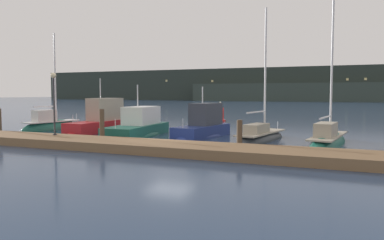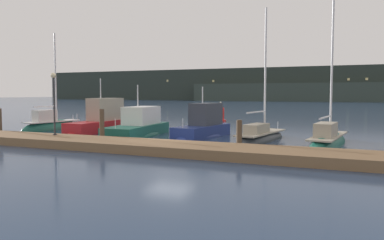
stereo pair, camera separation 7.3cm
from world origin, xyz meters
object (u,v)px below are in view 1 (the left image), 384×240
Objects in this scene: motorboat_berth_2 at (101,125)px; sailboat_berth_5 at (261,139)px; channel_buoy at (220,114)px; sailboat_berth_1 at (51,128)px; dock_lamppost at (54,93)px; motorboat_berth_4 at (203,131)px; motorboat_berth_3 at (138,131)px; sailboat_berth_6 at (328,143)px.

sailboat_berth_5 is at bearing -3.63° from motorboat_berth_2.
channel_buoy is (5.02, 13.34, 0.25)m from motorboat_berth_2.
sailboat_berth_1 is 2.32× the size of dock_lamppost.
motorboat_berth_2 is 8.26m from motorboat_berth_4.
sailboat_berth_1 is at bearing 173.71° from motorboat_berth_3.
motorboat_berth_2 is 6.82m from dock_lamppost.
sailboat_berth_1 is 20.52m from sailboat_berth_6.
sailboat_berth_5 reaches higher than dock_lamppost.
motorboat_berth_3 is 0.79× the size of sailboat_berth_6.
sailboat_berth_1 is 1.23× the size of motorboat_berth_2.
motorboat_berth_4 is (12.65, 0.22, 0.27)m from sailboat_berth_1.
sailboat_berth_6 reaches higher than motorboat_berth_2.
sailboat_berth_5 is (4.01, -0.54, -0.29)m from motorboat_berth_4.
motorboat_berth_3 is 12.12m from sailboat_berth_6.
dock_lamppost is (-2.70, -4.86, 2.59)m from motorboat_berth_3.
motorboat_berth_4 is at bearing 173.66° from sailboat_berth_6.
motorboat_berth_3 is 4.40m from motorboat_berth_4.
dock_lamppost reaches higher than channel_buoy.
sailboat_berth_1 is 0.97× the size of sailboat_berth_5.
sailboat_berth_6 is at bearing -1.82° from sailboat_berth_1.
channel_buoy is 20.05m from dock_lamppost.
sailboat_berth_6 is (20.51, -0.65, -0.02)m from sailboat_berth_1.
sailboat_berth_5 reaches higher than motorboat_berth_4.
sailboat_berth_1 reaches higher than dock_lamppost.
dock_lamppost is at bearing -119.04° from motorboat_berth_3.
dock_lamppost is at bearing -100.74° from channel_buoy.
motorboat_berth_2 is at bearing 176.04° from sailboat_berth_6.
motorboat_berth_2 is 3.38× the size of channel_buoy.
sailboat_berth_6 is (16.12, -1.12, -0.37)m from motorboat_berth_2.
motorboat_berth_3 is at bearing -93.94° from channel_buoy.
motorboat_berth_3 is at bearing -164.89° from motorboat_berth_4.
motorboat_berth_3 is at bearing -175.77° from sailboat_berth_5.
sailboat_berth_6 is at bearing -52.47° from channel_buoy.
motorboat_berth_3 is 1.23× the size of motorboat_berth_4.
channel_buoy is (9.41, 13.80, 0.60)m from sailboat_berth_1.
sailboat_berth_6 is 4.36× the size of channel_buoy.
motorboat_berth_4 is at bearing -76.59° from channel_buoy.
sailboat_berth_6 reaches higher than sailboat_berth_1.
motorboat_berth_3 is at bearing -178.71° from sailboat_berth_6.
sailboat_berth_6 reaches higher than dock_lamppost.
motorboat_berth_4 is 13.96m from channel_buoy.
motorboat_berth_3 is (4.01, -1.39, -0.19)m from motorboat_berth_2.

